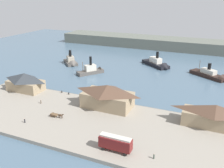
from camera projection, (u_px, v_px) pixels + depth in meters
name	position (u px, v px, depth m)	size (l,w,h in m)	color
ground_plane	(114.00, 99.00, 105.45)	(320.00, 320.00, 0.00)	slate
quay_promenade	(88.00, 122.00, 86.35)	(110.00, 36.00, 1.20)	gray
seawall_edge	(110.00, 102.00, 102.18)	(110.00, 0.80, 1.00)	slate
ferry_shed_east_terminal	(25.00, 82.00, 110.74)	(15.79, 8.86, 7.96)	#998466
ferry_shed_central_terminal	(107.00, 96.00, 94.52)	(18.95, 10.70, 8.85)	#998466
ferry_shed_customs_shed	(215.00, 116.00, 80.61)	(20.52, 7.58, 7.77)	#998466
street_tram	(115.00, 142.00, 68.65)	(9.23, 2.92, 4.58)	maroon
horse_cart	(57.00, 115.00, 87.69)	(5.50, 1.51, 1.87)	brown
pedestrian_at_waters_edge	(25.00, 121.00, 84.18)	(0.39, 0.39, 1.59)	#232328
pedestrian_by_tram	(41.00, 102.00, 98.65)	(0.40, 0.40, 1.63)	#6B5B4C
pedestrian_near_cart	(154.00, 156.00, 66.02)	(0.38, 0.38, 1.52)	#3D4C42
mooring_post_west	(82.00, 96.00, 105.13)	(0.44, 0.44, 0.90)	black
mooring_post_east	(69.00, 93.00, 107.46)	(0.44, 0.44, 0.90)	black
mooring_post_center_west	(62.00, 92.00, 109.23)	(0.44, 0.44, 0.90)	black
ferry_moored_east	(158.00, 64.00, 150.78)	(20.85, 18.61, 10.96)	black
ferry_approaching_east	(212.00, 76.00, 130.98)	(21.51, 16.92, 9.42)	black
ferry_moored_west	(71.00, 62.00, 155.50)	(15.21, 15.15, 10.68)	#514C47
ferry_departing_north	(93.00, 70.00, 138.53)	(13.00, 15.86, 10.91)	#514C47
far_headland	(169.00, 43.00, 198.51)	(180.00, 24.00, 8.00)	#60665B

